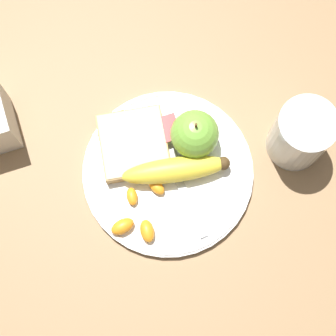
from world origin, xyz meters
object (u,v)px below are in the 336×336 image
Objects in this scene: banana at (176,170)px; juice_glass at (300,135)px; jam_packet at (168,130)px; bread_slice at (134,144)px; plate at (168,172)px; fork at (177,177)px; apple at (195,134)px.

juice_glass is at bearing 86.64° from banana.
bread_slice is at bearing -85.37° from jam_packet.
fork reaches higher than plate.
plate is at bearing -94.82° from juice_glass.
fork is 0.07m from jam_packet.
juice_glass reaches higher than banana.
apple reaches higher than bread_slice.
juice_glass is 0.24m from bread_slice.
banana reaches higher than plate.
apple reaches higher than banana.
juice_glass is 0.15m from apple.
banana reaches higher than jam_packet.
juice_glass is at bearing 73.28° from bread_slice.
jam_packet is at bearing -11.73° from fork.
jam_packet is at bearing -112.68° from juice_glass.
juice_glass reaches higher than jam_packet.
bread_slice is 0.05m from jam_packet.
juice_glass is 0.19m from jam_packet.
jam_packet is (-0.07, 0.01, 0.01)m from fork.
apple is 0.70× the size of bread_slice.
fork is at bearing 35.22° from bread_slice.
jam_packet is at bearing -127.59° from apple.
apple is (-0.05, -0.14, -0.00)m from juice_glass.
plate is 1.58× the size of banana.
bread_slice is (-0.02, -0.09, -0.02)m from apple.
juice_glass is 0.90× the size of bread_slice.
banana is at bearing 62.18° from plate.
bread_slice is (-0.06, -0.05, -0.01)m from banana.
plate is 2.46× the size of juice_glass.
plate is at bearing -117.82° from banana.
bread_slice is (-0.05, -0.04, 0.02)m from plate.
apple is (-0.03, 0.05, 0.04)m from plate.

